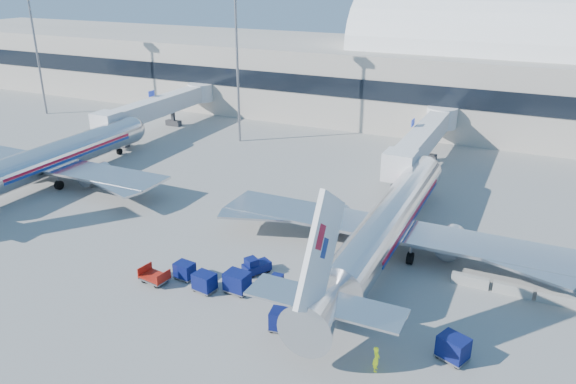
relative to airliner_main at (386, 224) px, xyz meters
The scene contains 21 objects.
ground 11.35m from the airliner_main, 155.75° to the right, with size 260.00×260.00×0.00m, color gray.
terminal 56.80m from the airliner_main, 114.64° to the left, with size 170.00×28.15×21.00m.
airliner_main is the anchor object (origin of this frame).
airliner_mid 42.00m from the airliner_main, behind, with size 32.00×37.26×12.07m.
jetbridge_near 26.43m from the airliner_main, 95.22° to the left, with size 4.40×27.50×6.25m.
jetbridge_mid 51.62m from the airliner_main, 149.36° to the left, with size 4.40×27.50×6.25m.
mast_far_west 75.44m from the airliner_main, 159.99° to the left, with size 2.00×1.20×22.60m.
mast_west 41.12m from the airliner_main, 139.64° to the left, with size 2.00×1.20×22.60m.
barrier_near 8.74m from the airliner_main, 17.39° to the right, with size 3.00×0.55×0.90m, color #9E9E96.
barrier_mid 11.84m from the airliner_main, 12.50° to the right, with size 3.00×0.55×0.90m, color #9E9E96.
barrier_far 15.02m from the airliner_main, ahead, with size 3.00×0.55×0.90m, color #9E9E96.
tug_lead 11.87m from the airliner_main, 118.80° to the right, with size 2.41×1.35×1.51m.
tug_right 9.87m from the airliner_main, 84.99° to the right, with size 2.17×2.18×1.34m.
tug_left 12.45m from the airliner_main, 137.27° to the right, with size 2.21×2.64×1.55m.
cart_train_a 14.77m from the airliner_main, 127.50° to the right, with size 2.12×1.69×1.77m.
cart_train_b 17.12m from the airliner_main, 132.05° to the right, with size 1.99×1.63×1.59m.
cart_train_c 18.34m from the airliner_main, 140.16° to the right, with size 1.78×1.43×1.46m.
cart_solo_near 15.21m from the airliner_main, 102.87° to the right, with size 2.03×1.68×1.61m.
cart_solo_far 15.41m from the airliner_main, 56.70° to the right, with size 2.42×2.17×1.76m.
cart_open_red 20.84m from the airliner_main, 140.12° to the right, with size 2.53×1.95×0.62m.
ramp_worker 16.66m from the airliner_main, 75.77° to the right, with size 0.66×0.43×1.81m, color #D0F619.
Camera 1 is at (21.59, -40.84, 24.53)m, focal length 35.00 mm.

